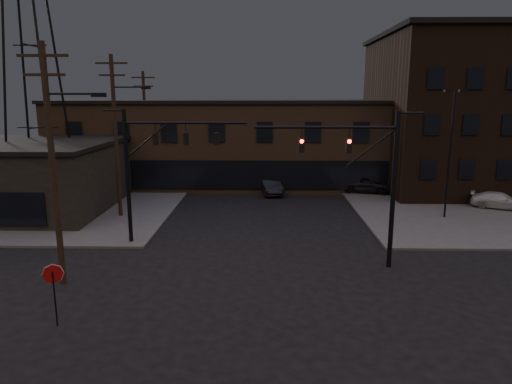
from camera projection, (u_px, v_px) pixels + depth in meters
ground at (264, 304)px, 19.47m from camera, size 140.00×140.00×0.00m
sidewalk_ne at (511, 195)px, 40.56m from camera, size 30.00×30.00×0.15m
sidewalk_nw at (22, 193)px, 41.39m from camera, size 30.00×30.00×0.15m
building_row at (265, 143)px, 46.03m from camera, size 40.00×12.00×8.00m
building_right at (497, 114)px, 43.04m from camera, size 22.00×16.00×14.00m
building_left at (4, 178)px, 34.98m from camera, size 16.00×12.00×5.00m
traffic_signal_near at (372, 173)px, 22.75m from camera, size 7.12×0.24×8.00m
traffic_signal_far at (149, 161)px, 26.39m from camera, size 7.12×0.24×8.00m
stop_sign at (53, 281)px, 17.30m from camera, size 0.72×0.33×2.48m
utility_pole_near at (54, 161)px, 20.39m from camera, size 3.70×0.28×11.00m
utility_pole_mid at (117, 133)px, 32.09m from camera, size 3.70×0.28×11.50m
utility_pole_far at (146, 127)px, 43.92m from camera, size 2.20×0.28×11.00m
transmission_tower at (30, 45)px, 34.83m from camera, size 7.00×7.00×25.00m
lot_light_a at (451, 143)px, 31.78m from camera, size 1.50×0.28×9.14m
lot_light_b at (501, 137)px, 36.56m from camera, size 1.50×0.28×9.14m
parked_car_lot_a at (364, 183)px, 41.09m from camera, size 5.26×3.06×1.68m
parked_car_lot_b at (500, 201)px, 35.31m from camera, size 4.52×3.48×1.22m
car_crossing at (270, 185)px, 41.24m from camera, size 2.38×4.82×1.52m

